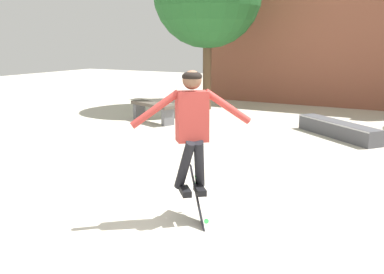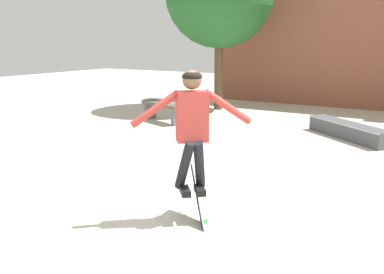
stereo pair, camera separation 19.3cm
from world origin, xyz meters
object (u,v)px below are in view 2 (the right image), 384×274
Objects in this scene: skater at (192,122)px; skateboard_flipping at (198,202)px; park_bench at (163,108)px; skate_ledge at (348,131)px.

skater is 1.76× the size of skateboard_flipping.
park_bench is 6.18m from skateboard_flipping.
park_bench is 1.08× the size of skater.
park_bench is at bearing 176.93° from skater.
skateboard_flipping is (-0.58, -5.31, 0.05)m from skate_ledge.
skate_ledge is 5.34m from skateboard_flipping.
park_bench is at bearing 173.12° from skateboard_flipping.
skate_ledge is 2.49× the size of skateboard_flipping.
skater is at bearing -106.56° from skateboard_flipping.
park_bench is 6.22m from skater.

